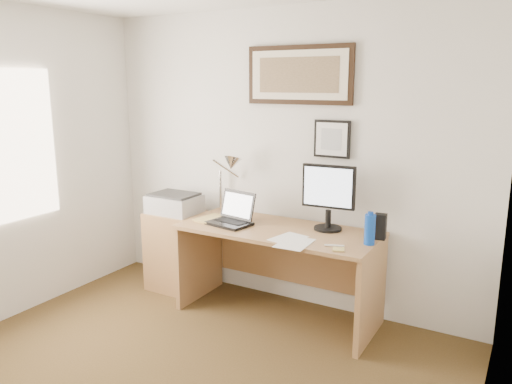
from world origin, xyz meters
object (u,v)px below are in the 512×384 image
Objects in this scene: book at (203,217)px; printer at (174,203)px; water_bottle at (370,229)px; desk at (282,254)px; lcd_monitor at (328,194)px; side_cabinet at (178,251)px; laptop at (232,217)px.

book is 0.61× the size of printer.
water_bottle is 0.82× the size of book.
desk is 0.64m from lcd_monitor.
side_cabinet is 1.94× the size of laptop.
water_bottle is at bearing 0.63° from book.
side_cabinet is 0.45m from printer.
printer is at bearing -175.43° from lcd_monitor.
lcd_monitor is (-0.40, 0.19, 0.18)m from water_bottle.
lcd_monitor reaches higher than printer.
printer is (-1.44, -0.12, -0.22)m from lcd_monitor.
water_bottle reaches higher than printer.
laptop is (-1.15, -0.03, -0.05)m from water_bottle.
laptop reaches higher than printer.
side_cabinet is 0.81m from laptop.
side_cabinet is 0.55m from book.
laptop is at bearing -8.67° from side_cabinet.
lcd_monitor reaches higher than water_bottle.
laptop is 0.85× the size of printer.
side_cabinet is at bearing 166.25° from book.
laptop is (0.30, -0.01, 0.05)m from book.
water_bottle is at bearing -8.30° from desk.
printer is at bearing 177.73° from water_bottle.
water_bottle is 0.59× the size of laptop.
water_bottle reaches higher than book.
desk is 3.08× the size of lcd_monitor.
lcd_monitor is at bearing 12.48° from desk.
printer reaches higher than side_cabinet.
book is at bearing -169.06° from lcd_monitor.
side_cabinet is 3.28× the size of water_bottle.
book reaches higher than side_cabinet.
laptop is at bearing -163.93° from lcd_monitor.
printer reaches higher than desk.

